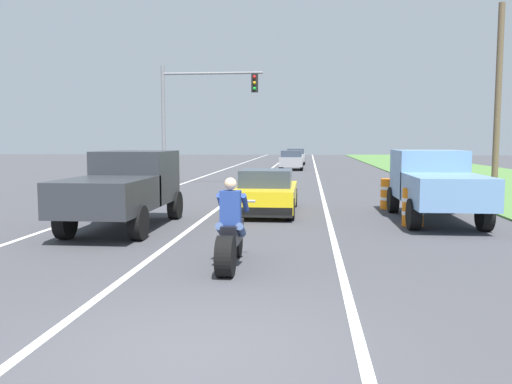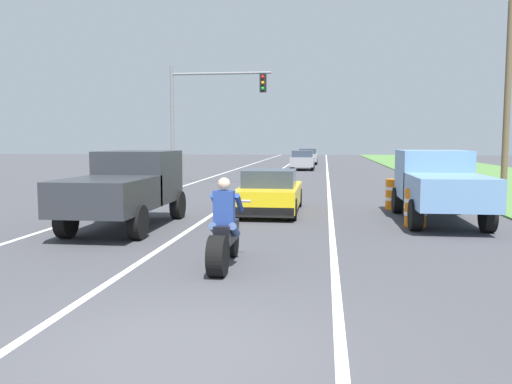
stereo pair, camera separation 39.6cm
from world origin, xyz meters
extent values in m
plane|color=#424247|center=(0.00, 0.00, 0.00)|extent=(160.00, 160.00, 0.00)
cube|color=white|center=(-5.40, 20.00, 0.00)|extent=(0.14, 120.00, 0.01)
cube|color=white|center=(1.80, 20.00, 0.00)|extent=(0.14, 120.00, 0.01)
cube|color=white|center=(-1.80, 20.00, 0.00)|extent=(0.14, 120.00, 0.01)
cylinder|color=black|center=(-0.15, 3.18, 0.35)|extent=(0.28, 0.69, 0.69)
cylinder|color=black|center=(-0.15, 4.73, 0.31)|extent=(0.12, 0.63, 0.63)
cube|color=black|center=(-0.15, 4.00, 0.61)|extent=(0.28, 1.10, 0.36)
cylinder|color=#B2B2B7|center=(-0.15, 4.65, 0.68)|extent=(0.08, 0.36, 0.73)
cylinder|color=#A5A5AA|center=(-0.15, 4.63, 1.11)|extent=(0.70, 0.05, 0.05)
cube|color=navy|center=(-0.15, 3.77, 1.09)|extent=(0.36, 0.24, 0.60)
sphere|color=beige|center=(-0.15, 3.77, 1.51)|extent=(0.22, 0.22, 0.22)
cylinder|color=#384C7A|center=(-0.33, 3.80, 0.69)|extent=(0.14, 0.47, 0.32)
cylinder|color=navy|center=(-0.37, 4.07, 1.14)|extent=(0.10, 0.51, 0.40)
cylinder|color=#384C7A|center=(0.03, 3.80, 0.69)|extent=(0.14, 0.47, 0.32)
cylinder|color=navy|center=(0.07, 4.07, 1.14)|extent=(0.10, 0.51, 0.40)
cube|color=yellow|center=(-0.09, 11.20, 0.53)|extent=(1.80, 4.30, 0.64)
cube|color=#333D4C|center=(-0.09, 11.00, 1.11)|extent=(1.56, 1.70, 0.52)
cube|color=black|center=(-0.09, 9.15, 0.29)|extent=(1.76, 0.20, 0.28)
cylinder|color=black|center=(-0.89, 12.80, 0.32)|extent=(0.24, 0.64, 0.64)
cylinder|color=black|center=(0.71, 12.80, 0.32)|extent=(0.24, 0.64, 0.64)
cylinder|color=black|center=(-0.89, 9.60, 0.32)|extent=(0.24, 0.64, 0.64)
cylinder|color=black|center=(0.71, 9.60, 0.32)|extent=(0.24, 0.64, 0.64)
cube|color=#2D3035|center=(-3.50, 8.76, 1.28)|extent=(1.90, 2.10, 1.40)
cube|color=#333D4C|center=(-3.50, 9.11, 1.67)|extent=(1.67, 0.29, 0.57)
cube|color=#2D3035|center=(-3.50, 6.51, 0.98)|extent=(1.90, 2.70, 0.80)
cylinder|color=black|center=(-4.37, 9.56, 0.40)|extent=(0.28, 0.80, 0.80)
cylinder|color=black|center=(-2.63, 9.56, 0.40)|extent=(0.28, 0.80, 0.80)
cylinder|color=black|center=(-4.37, 6.21, 0.40)|extent=(0.28, 0.80, 0.80)
cylinder|color=black|center=(-2.63, 6.21, 0.40)|extent=(0.28, 0.80, 0.80)
cube|color=#6B93C6|center=(4.76, 10.82, 1.28)|extent=(1.90, 2.10, 1.40)
cube|color=#333D4C|center=(4.76, 11.17, 1.67)|extent=(1.67, 0.29, 0.57)
cube|color=#6B93C6|center=(4.76, 8.57, 0.98)|extent=(1.90, 2.70, 0.80)
cylinder|color=black|center=(3.89, 11.62, 0.40)|extent=(0.28, 0.80, 0.80)
cylinder|color=black|center=(5.63, 11.62, 0.40)|extent=(0.28, 0.80, 0.80)
cylinder|color=black|center=(3.89, 8.27, 0.40)|extent=(0.28, 0.80, 0.80)
cylinder|color=black|center=(5.63, 8.27, 0.40)|extent=(0.28, 0.80, 0.80)
cylinder|color=gray|center=(-6.12, 21.07, 3.00)|extent=(0.18, 0.18, 6.00)
cylinder|color=gray|center=(-3.60, 21.07, 5.60)|extent=(5.05, 0.12, 0.12)
cube|color=black|center=(-1.47, 21.07, 5.10)|extent=(0.32, 0.24, 0.90)
sphere|color=red|center=(-1.47, 20.93, 5.38)|extent=(0.16, 0.16, 0.16)
sphere|color=orange|center=(-1.47, 20.93, 5.10)|extent=(0.16, 0.16, 0.16)
sphere|color=green|center=(-1.47, 20.93, 4.82)|extent=(0.16, 0.16, 0.16)
cylinder|color=brown|center=(8.47, 16.14, 3.74)|extent=(0.24, 0.24, 7.49)
cylinder|color=orange|center=(3.99, 8.95, 0.50)|extent=(0.56, 0.56, 1.00)
cylinder|color=white|center=(3.99, 8.95, 0.70)|extent=(0.58, 0.58, 0.10)
cylinder|color=white|center=(3.99, 8.95, 0.35)|extent=(0.58, 0.58, 0.10)
cylinder|color=orange|center=(3.89, 12.50, 0.50)|extent=(0.56, 0.56, 1.00)
cylinder|color=white|center=(3.89, 12.50, 0.70)|extent=(0.58, 0.58, 0.10)
cylinder|color=white|center=(3.89, 12.50, 0.35)|extent=(0.58, 0.58, 0.10)
cube|color=#99999E|center=(-0.10, 35.98, 0.65)|extent=(1.76, 4.00, 0.70)
cube|color=#333D4C|center=(-0.10, 35.78, 1.25)|extent=(1.56, 2.00, 0.50)
cylinder|color=black|center=(-0.90, 37.38, 0.30)|extent=(0.20, 0.60, 0.60)
cylinder|color=black|center=(0.70, 37.38, 0.30)|extent=(0.20, 0.60, 0.60)
cylinder|color=black|center=(-0.90, 34.58, 0.30)|extent=(0.20, 0.60, 0.60)
cylinder|color=black|center=(0.70, 34.58, 0.30)|extent=(0.20, 0.60, 0.60)
cube|color=#99999E|center=(-0.01, 45.68, 0.65)|extent=(1.76, 4.00, 0.70)
cube|color=#333D4C|center=(-0.01, 45.48, 1.25)|extent=(1.56, 2.00, 0.50)
cylinder|color=black|center=(-0.81, 47.08, 0.30)|extent=(0.20, 0.60, 0.60)
cylinder|color=black|center=(0.79, 47.08, 0.30)|extent=(0.20, 0.60, 0.60)
cylinder|color=black|center=(-0.81, 44.28, 0.30)|extent=(0.20, 0.60, 0.60)
cylinder|color=black|center=(0.79, 44.28, 0.30)|extent=(0.20, 0.60, 0.60)
camera|label=1|loc=(1.21, -5.42, 2.26)|focal=37.28mm
camera|label=2|loc=(1.60, -5.37, 2.26)|focal=37.28mm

